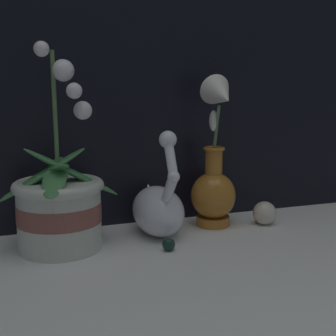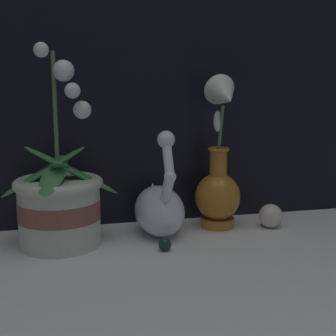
% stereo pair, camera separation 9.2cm
% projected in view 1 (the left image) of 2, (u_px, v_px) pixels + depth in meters
% --- Properties ---
extents(ground_plane, '(2.80, 2.80, 0.00)m').
position_uv_depth(ground_plane, '(194.00, 260.00, 0.83)').
color(ground_plane, silver).
extents(orchid_potted_plant, '(0.23, 0.21, 0.38)m').
position_uv_depth(orchid_potted_plant, '(59.00, 205.00, 0.87)').
color(orchid_potted_plant, beige).
rests_on(orchid_potted_plant, ground_plane).
extents(swan_figurine, '(0.10, 0.20, 0.22)m').
position_uv_depth(swan_figurine, '(158.00, 207.00, 0.96)').
color(swan_figurine, white).
rests_on(swan_figurine, ground_plane).
extents(blue_vase, '(0.10, 0.12, 0.33)m').
position_uv_depth(blue_vase, '(215.00, 175.00, 1.01)').
color(blue_vase, '#B26B23').
rests_on(blue_vase, ground_plane).
extents(glass_sphere, '(0.05, 0.05, 0.05)m').
position_uv_depth(glass_sphere, '(265.00, 213.00, 1.03)').
color(glass_sphere, beige).
rests_on(glass_sphere, ground_plane).
extents(glass_bauble, '(0.02, 0.02, 0.02)m').
position_uv_depth(glass_bauble, '(169.00, 244.00, 0.87)').
color(glass_bauble, '#142D23').
rests_on(glass_bauble, ground_plane).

